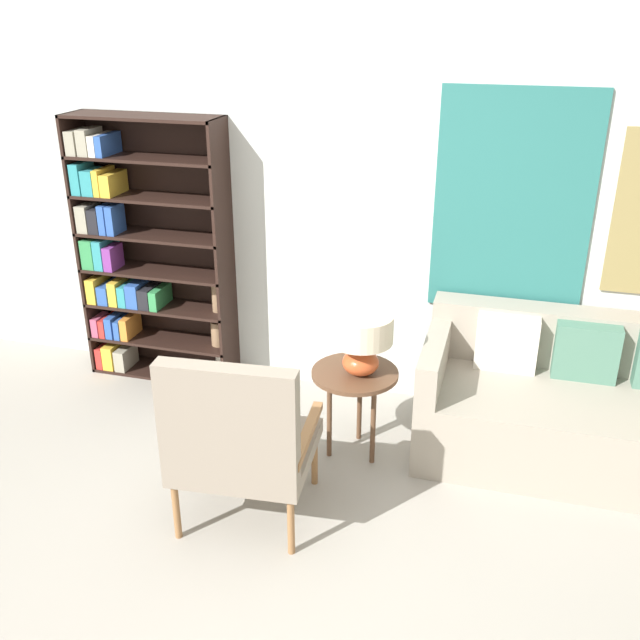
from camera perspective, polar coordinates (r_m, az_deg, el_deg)
The scene contains 7 objects.
ground_plane at distance 3.51m, azimuth -6.58°, elevation -20.74°, with size 14.00×14.00×0.00m, color #9E998E.
wall_back at distance 4.56m, azimuth 2.87°, elevation 9.82°, with size 6.40×0.08×2.70m.
bookshelf at distance 5.06m, azimuth -14.30°, elevation 5.02°, with size 1.04×0.30×1.83m.
armchair at distance 3.53m, azimuth -6.57°, elevation -9.37°, with size 0.72×0.70×0.99m.
couch at distance 4.44m, azimuth 20.07°, elevation -6.61°, with size 1.81×0.88×0.80m.
side_table at distance 4.11m, azimuth 2.80°, elevation -4.90°, with size 0.50×0.50×0.54m.
table_lamp at distance 3.96m, azimuth 3.32°, elevation -1.31°, with size 0.36×0.36×0.36m.
Camera 1 is at (1.03, -2.28, 2.46)m, focal length 40.00 mm.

